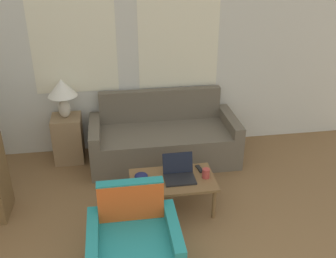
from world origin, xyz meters
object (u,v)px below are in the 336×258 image
tv_remote (199,169)px  table_lamp (62,91)px  armchair (134,249)px  cup_navy (206,173)px  snack_bowl (141,176)px  couch (163,140)px  laptop (179,173)px  cup_yellow (145,183)px  coffee_table (173,182)px

tv_remote → table_lamp: bearing=143.7°
armchair → cup_navy: size_ratio=7.65×
table_lamp → snack_bowl: bearing=-54.1°
snack_bowl → tv_remote: size_ratio=0.96×
couch → laptop: size_ratio=5.83×
couch → cup_navy: couch is taller
table_lamp → snack_bowl: table_lamp is taller
cup_yellow → coffee_table: bearing=16.7°
armchair → table_lamp: (-0.74, 2.18, 0.76)m
couch → coffee_table: couch is taller
laptop → tv_remote: bearing=25.2°
cup_yellow → snack_bowl: bearing=99.0°
laptop → cup_yellow: bearing=-163.2°
cup_yellow → laptop: bearing=16.8°
coffee_table → armchair: bearing=-119.6°
cup_navy → snack_bowl: (-0.71, 0.10, -0.03)m
cup_navy → snack_bowl: bearing=172.3°
cup_yellow → snack_bowl: cup_yellow is taller
couch → cup_yellow: size_ratio=21.61×
cup_navy → snack_bowl: cup_navy is taller
coffee_table → snack_bowl: bearing=167.9°
snack_bowl → table_lamp: bearing=125.9°
table_lamp → cup_yellow: bearing=-56.7°
couch → snack_bowl: 1.16m
coffee_table → cup_navy: 0.38m
cup_navy → tv_remote: cup_navy is taller
coffee_table → cup_navy: size_ratio=8.67×
laptop → tv_remote: 0.30m
cup_yellow → tv_remote: cup_yellow is taller
cup_yellow → tv_remote: size_ratio=0.59×
table_lamp → tv_remote: 2.05m
laptop → tv_remote: size_ratio=2.19×
cup_yellow → cup_navy: bearing=5.9°
coffee_table → cup_navy: (0.37, -0.02, 0.10)m
couch → cup_yellow: (-0.38, -1.25, 0.16)m
coffee_table → tv_remote: 0.37m
coffee_table → couch: bearing=86.9°
armchair → snack_bowl: (0.16, 0.95, 0.16)m
armchair → cup_yellow: bearing=76.9°
snack_bowl → tv_remote: (0.68, 0.07, -0.02)m
couch → cup_yellow: 1.31m
coffee_table → snack_bowl: 0.36m
table_lamp → laptop: 1.92m
cup_yellow → tv_remote: (0.66, 0.24, -0.04)m
couch → table_lamp: table_lamp is taller
table_lamp → snack_bowl: 1.63m
table_lamp → cup_navy: table_lamp is taller
coffee_table → laptop: laptop is taller
laptop → cup_navy: 0.30m
table_lamp → laptop: size_ratio=1.56×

